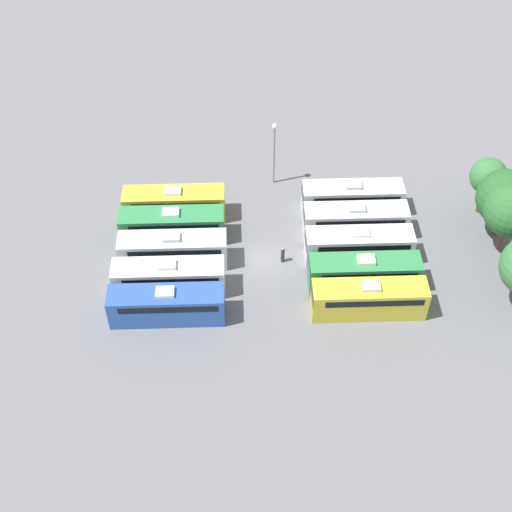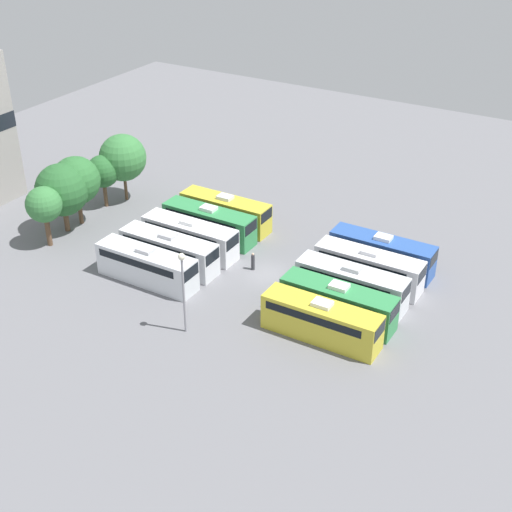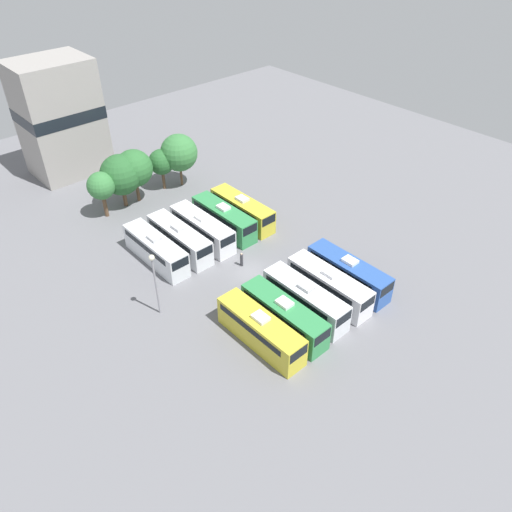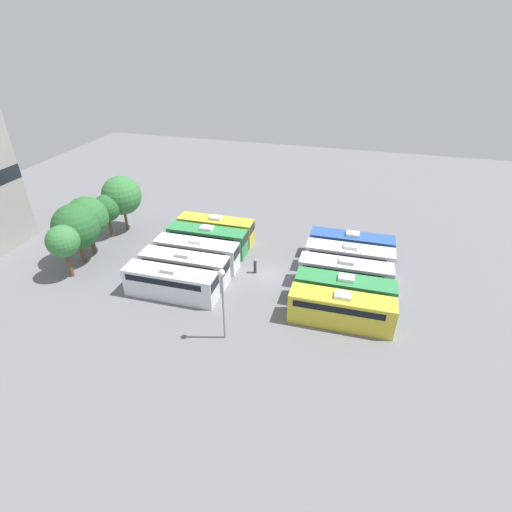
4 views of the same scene
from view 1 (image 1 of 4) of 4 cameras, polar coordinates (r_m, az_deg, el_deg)
The scene contains 16 objects.
ground_plane at distance 68.68m, azimuth 0.80°, elevation -0.37°, with size 114.45×114.45×0.00m, color slate.
bus_0 at distance 72.34m, azimuth -6.53°, elevation 4.22°, with size 2.61×10.20×3.60m.
bus_1 at distance 70.07m, azimuth -6.70°, elevation 2.50°, with size 2.61×10.20×3.60m.
bus_2 at distance 67.68m, azimuth -6.64°, elevation 0.53°, with size 2.61×10.20×3.60m.
bus_3 at distance 65.33m, azimuth -6.97°, elevation -1.67°, with size 2.61×10.20×3.60m.
bus_4 at distance 63.24m, azimuth -7.13°, elevation -3.85°, with size 2.61×10.20×3.60m.
bus_5 at distance 73.17m, azimuth 7.73°, elevation 4.67°, with size 2.61×10.20×3.60m.
bus_6 at distance 70.74m, azimuth 7.99°, elevation 2.86°, with size 2.61×10.20×3.60m.
bus_7 at distance 68.36m, azimuth 8.26°, elevation 0.90°, with size 2.61×10.20×3.60m.
bus_8 at distance 66.01m, azimuth 8.68°, elevation -1.28°, with size 2.61×10.20×3.60m.
bus_9 at distance 63.99m, azimuth 9.06°, elevation -3.36°, with size 2.61×10.20×3.60m.
worker_person at distance 68.05m, azimuth 2.15°, elevation 0.08°, with size 0.36×0.36×1.84m.
light_pole at distance 73.80m, azimuth 1.47°, elevation 8.99°, with size 0.60×0.60×7.62m.
tree_0 at distance 74.25m, azimuth 18.10°, elevation 6.06°, with size 3.69×3.69×6.50m.
tree_1 at distance 72.04m, azimuth 19.32°, elevation 4.42°, with size 5.57×5.57×7.57m.
tree_2 at distance 70.40m, azimuth 19.73°, elevation 3.47°, with size 5.16×5.16×7.67m.
Camera 1 is at (46.84, -2.53, 50.16)m, focal length 50.00 mm.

